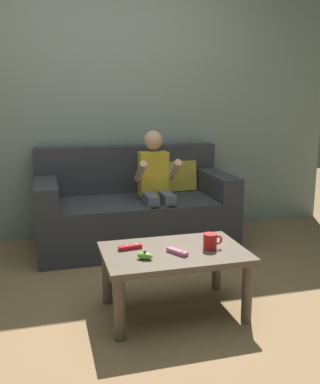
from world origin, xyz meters
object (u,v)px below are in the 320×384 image
(nunchuk_lime, at_px, (145,256))
(coffee_table, at_px, (174,261))
(couch, at_px, (135,210))
(person_seated_on_couch, at_px, (156,184))
(coffee_mug, at_px, (210,241))
(game_remote_pink_near_edge, at_px, (177,252))
(game_remote_red_far_corner, at_px, (130,247))

(nunchuk_lime, bearing_deg, coffee_table, 25.48)
(coffee_table, bearing_deg, couch, 88.31)
(person_seated_on_couch, bearing_deg, coffee_mug, -88.61)
(couch, bearing_deg, coffee_table, -91.69)
(coffee_table, bearing_deg, game_remote_pink_near_edge, -90.26)
(couch, relative_size, coffee_mug, 14.00)
(couch, distance_m, coffee_mug, 1.34)
(person_seated_on_couch, distance_m, coffee_mug, 1.15)
(game_remote_pink_near_edge, bearing_deg, person_seated_on_couch, 81.01)
(game_remote_pink_near_edge, relative_size, nunchuk_lime, 1.40)
(coffee_table, relative_size, nunchuk_lime, 8.38)
(couch, xyz_separation_m, game_remote_pink_near_edge, (-0.04, -1.35, 0.10))
(person_seated_on_couch, xyz_separation_m, coffee_table, (-0.18, -1.11, -0.24))
(couch, xyz_separation_m, game_remote_red_far_corner, (-0.28, -1.20, 0.10))
(coffee_table, xyz_separation_m, nunchuk_lime, (-0.20, -0.09, 0.09))
(coffee_table, xyz_separation_m, game_remote_pink_near_edge, (-0.00, -0.06, 0.08))
(person_seated_on_couch, height_order, game_remote_pink_near_edge, person_seated_on_couch)
(coffee_mug, bearing_deg, game_remote_pink_near_edge, -173.14)
(game_remote_pink_near_edge, relative_size, game_remote_red_far_corner, 0.97)
(person_seated_on_couch, bearing_deg, game_remote_red_far_corner, -112.82)
(game_remote_pink_near_edge, distance_m, nunchuk_lime, 0.20)
(game_remote_pink_near_edge, bearing_deg, coffee_mug, 6.86)
(couch, relative_size, nunchuk_lime, 16.54)
(nunchuk_lime, bearing_deg, coffee_mug, 7.99)
(couch, bearing_deg, game_remote_pink_near_edge, -91.63)
(coffee_table, relative_size, game_remote_pink_near_edge, 6.00)
(person_seated_on_couch, distance_m, game_remote_red_far_corner, 1.12)
(nunchuk_lime, bearing_deg, person_seated_on_couch, 72.31)
(person_seated_on_couch, height_order, coffee_table, person_seated_on_couch)
(person_seated_on_couch, height_order, nunchuk_lime, person_seated_on_couch)
(game_remote_red_far_corner, relative_size, coffee_mug, 1.22)
(game_remote_red_far_corner, bearing_deg, person_seated_on_couch, 67.18)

